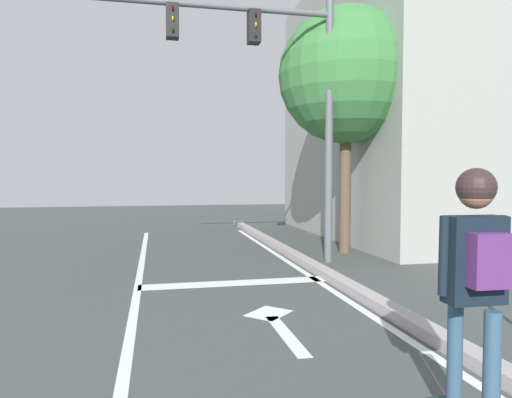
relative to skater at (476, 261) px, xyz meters
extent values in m
cube|color=silver|center=(-2.42, 2.41, -1.23)|extent=(0.12, 20.00, 0.01)
cube|color=silver|center=(0.59, 2.41, -1.23)|extent=(0.12, 20.00, 0.01)
cube|color=silver|center=(-0.84, 4.93, -1.23)|extent=(3.16, 0.40, 0.01)
cube|color=silver|center=(-0.68, 2.28, -1.23)|extent=(0.16, 1.40, 0.01)
cube|color=silver|center=(-0.68, 3.13, -1.23)|extent=(0.71, 0.71, 0.01)
cube|color=#A1999A|center=(0.84, 2.41, -1.16)|extent=(0.24, 24.00, 0.14)
cylinder|color=#2E4E64|center=(0.01, 0.21, -0.72)|extent=(0.11, 0.11, 0.85)
cylinder|color=#2E4E64|center=(-0.01, -0.19, -0.72)|extent=(0.11, 0.11, 0.85)
cube|color=black|center=(0.00, 0.01, 0.01)|extent=(0.41, 0.19, 0.60)
cylinder|color=black|center=(-0.21, 0.05, 0.03)|extent=(0.07, 0.08, 0.55)
cylinder|color=black|center=(0.21, 0.04, 0.03)|extent=(0.07, 0.15, 0.55)
sphere|color=#866046|center=(0.00, 0.01, 0.47)|extent=(0.24, 0.24, 0.24)
sphere|color=#2E2222|center=(0.00, 0.01, 0.50)|extent=(0.26, 0.26, 0.26)
cube|color=#512865|center=(0.00, -0.13, 0.03)|extent=(0.27, 0.15, 0.36)
cylinder|color=#53595D|center=(1.41, 6.43, 1.51)|extent=(0.16, 0.16, 5.48)
cylinder|color=#53595D|center=(-0.98, 6.43, 3.88)|extent=(4.78, 0.12, 0.12)
cube|color=black|center=(-0.18, 6.43, 3.53)|extent=(0.24, 0.28, 0.64)
cylinder|color=#3A0605|center=(-0.18, 6.28, 3.73)|extent=(0.02, 0.10, 0.10)
cylinder|color=yellow|center=(-0.18, 6.28, 3.53)|extent=(0.02, 0.10, 0.10)
cylinder|color=black|center=(-0.18, 6.28, 3.33)|extent=(0.02, 0.10, 0.10)
cube|color=black|center=(-1.78, 6.43, 3.53)|extent=(0.24, 0.28, 0.64)
cylinder|color=#3A0605|center=(-1.78, 6.28, 3.73)|extent=(0.02, 0.10, 0.10)
cylinder|color=yellow|center=(-1.78, 6.28, 3.53)|extent=(0.02, 0.10, 0.10)
cylinder|color=black|center=(-1.78, 6.28, 3.33)|extent=(0.02, 0.10, 0.10)
cylinder|color=brown|center=(2.25, 7.52, 0.37)|extent=(0.27, 0.27, 3.20)
sphere|color=#38763B|center=(2.25, 7.52, 2.92)|extent=(3.16, 3.16, 3.16)
cube|color=gray|center=(6.97, 10.15, 2.65)|extent=(8.46, 8.64, 7.75)
camera|label=1|loc=(-2.12, -2.75, 0.58)|focal=32.64mm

